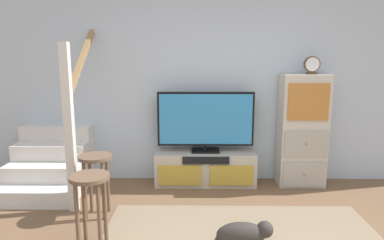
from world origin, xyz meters
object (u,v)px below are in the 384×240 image
at_px(television, 206,120).
at_px(media_console, 205,168).
at_px(dog, 244,234).
at_px(side_cabinet, 302,131).
at_px(bar_stool_near, 90,194).
at_px(bar_stool_far, 96,171).
at_px(desk_clock, 312,65).

bearing_deg(television, media_console, -90.00).
bearing_deg(dog, television, 101.39).
bearing_deg(side_cabinet, television, 179.37).
relative_size(side_cabinet, bar_stool_near, 2.14).
distance_m(media_console, side_cabinet, 1.33).
height_order(media_console, bar_stool_far, bar_stool_far).
relative_size(desk_clock, dog, 0.41).
bearing_deg(bar_stool_near, bar_stool_far, 101.84).
distance_m(media_console, television, 0.63).
bearing_deg(desk_clock, television, 178.74).
distance_m(television, bar_stool_near, 1.90).
height_order(bar_stool_near, dog, bar_stool_near).
bearing_deg(television, bar_stool_near, -123.46).
distance_m(media_console, bar_stool_far, 1.50).
xyz_separation_m(bar_stool_near, dog, (1.34, 0.04, -0.38)).
bearing_deg(bar_stool_near, side_cabinet, 34.30).
height_order(television, bar_stool_far, television).
xyz_separation_m(desk_clock, bar_stool_near, (-2.33, -1.53, -1.04)).
distance_m(media_console, dog, 1.53).
bearing_deg(media_console, desk_clock, -0.21).
height_order(television, bar_stool_near, television).
height_order(media_console, bar_stool_near, bar_stool_near).
height_order(bar_stool_far, dog, bar_stool_far).
relative_size(media_console, side_cabinet, 0.90).
xyz_separation_m(media_console, dog, (0.31, -1.50, -0.10)).
relative_size(bar_stool_near, bar_stool_far, 1.02).
bearing_deg(bar_stool_far, desk_clock, 20.23).
height_order(desk_clock, bar_stool_near, desk_clock).
xyz_separation_m(television, dog, (0.31, -1.52, -0.73)).
bearing_deg(media_console, bar_stool_far, -141.87).
xyz_separation_m(side_cabinet, dog, (-0.93, -1.51, -0.60)).
height_order(television, desk_clock, desk_clock).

